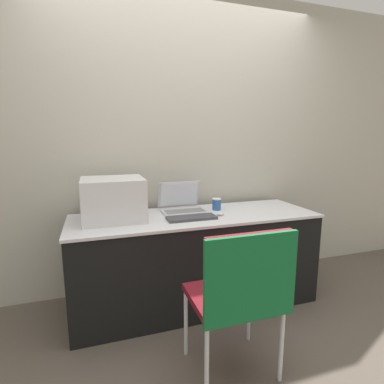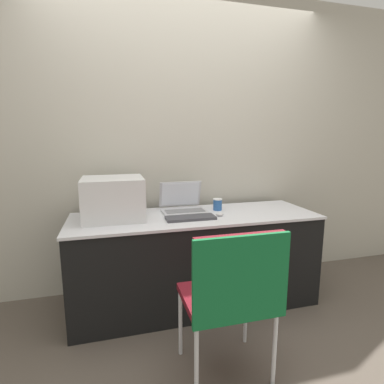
{
  "view_description": "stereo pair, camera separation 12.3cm",
  "coord_description": "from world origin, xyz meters",
  "px_view_note": "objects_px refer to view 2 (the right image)",
  "views": [
    {
      "loc": [
        -0.75,
        -1.87,
        1.35
      ],
      "look_at": [
        -0.02,
        0.35,
        0.93
      ],
      "focal_mm": 28.0,
      "sensor_mm": 36.0,
      "label": 1
    },
    {
      "loc": [
        -0.63,
        -1.9,
        1.35
      ],
      "look_at": [
        -0.02,
        0.35,
        0.93
      ],
      "focal_mm": 28.0,
      "sensor_mm": 36.0,
      "label": 2
    }
  ],
  "objects_px": {
    "external_keyboard": "(191,218)",
    "mouse": "(220,214)",
    "laptop_left": "(183,205)",
    "coffee_cup": "(218,204)",
    "printer": "(113,197)",
    "chair": "(233,288)"
  },
  "relations": [
    {
      "from": "coffee_cup",
      "to": "mouse",
      "type": "xyz_separation_m",
      "value": [
        -0.05,
        -0.19,
        -0.03
      ]
    },
    {
      "from": "mouse",
      "to": "chair",
      "type": "height_order",
      "value": "chair"
    },
    {
      "from": "mouse",
      "to": "laptop_left",
      "type": "bearing_deg",
      "value": 136.16
    },
    {
      "from": "mouse",
      "to": "chair",
      "type": "distance_m",
      "value": 0.83
    },
    {
      "from": "printer",
      "to": "coffee_cup",
      "type": "xyz_separation_m",
      "value": [
        0.85,
        0.05,
        -0.12
      ]
    },
    {
      "from": "external_keyboard",
      "to": "chair",
      "type": "height_order",
      "value": "chair"
    },
    {
      "from": "laptop_left",
      "to": "mouse",
      "type": "distance_m",
      "value": 0.34
    },
    {
      "from": "printer",
      "to": "mouse",
      "type": "bearing_deg",
      "value": -10.07
    },
    {
      "from": "printer",
      "to": "mouse",
      "type": "xyz_separation_m",
      "value": [
        0.8,
        -0.14,
        -0.15
      ]
    },
    {
      "from": "laptop_left",
      "to": "coffee_cup",
      "type": "bearing_deg",
      "value": -8.25
    },
    {
      "from": "external_keyboard",
      "to": "mouse",
      "type": "bearing_deg",
      "value": 6.38
    },
    {
      "from": "chair",
      "to": "external_keyboard",
      "type": "bearing_deg",
      "value": 92.56
    },
    {
      "from": "laptop_left",
      "to": "mouse",
      "type": "bearing_deg",
      "value": -43.84
    },
    {
      "from": "coffee_cup",
      "to": "laptop_left",
      "type": "bearing_deg",
      "value": 171.75
    },
    {
      "from": "external_keyboard",
      "to": "mouse",
      "type": "relative_size",
      "value": 6.25
    },
    {
      "from": "coffee_cup",
      "to": "mouse",
      "type": "height_order",
      "value": "coffee_cup"
    },
    {
      "from": "external_keyboard",
      "to": "mouse",
      "type": "distance_m",
      "value": 0.25
    },
    {
      "from": "laptop_left",
      "to": "external_keyboard",
      "type": "distance_m",
      "value": 0.26
    },
    {
      "from": "external_keyboard",
      "to": "coffee_cup",
      "type": "bearing_deg",
      "value": 36.51
    },
    {
      "from": "printer",
      "to": "external_keyboard",
      "type": "height_order",
      "value": "printer"
    },
    {
      "from": "external_keyboard",
      "to": "coffee_cup",
      "type": "xyz_separation_m",
      "value": [
        0.29,
        0.22,
        0.04
      ]
    },
    {
      "from": "laptop_left",
      "to": "mouse",
      "type": "xyz_separation_m",
      "value": [
        0.24,
        -0.23,
        -0.04
      ]
    }
  ]
}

